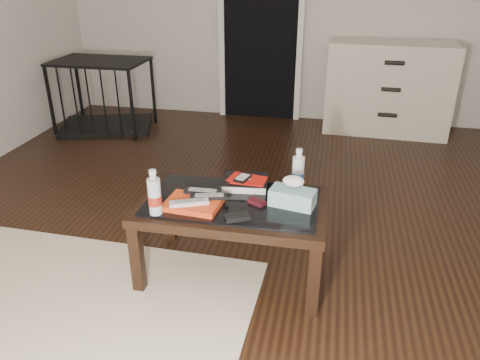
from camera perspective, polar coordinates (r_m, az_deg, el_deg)
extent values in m
plane|color=black|center=(3.08, 2.22, -6.42)|extent=(5.00, 5.00, 0.00)
cube|color=black|center=(5.16, 2.57, 18.45)|extent=(0.80, 0.05, 2.00)
cube|color=silver|center=(5.21, -2.29, 18.53)|extent=(0.06, 0.04, 2.04)
cube|color=silver|center=(5.08, 7.44, 18.17)|extent=(0.06, 0.04, 2.04)
cube|color=black|center=(2.55, -12.42, -9.35)|extent=(0.06, 0.06, 0.40)
cube|color=black|center=(2.37, 8.96, -12.01)|extent=(0.06, 0.06, 0.40)
cube|color=black|center=(2.95, -8.53, -3.78)|extent=(0.06, 0.06, 0.40)
cube|color=black|center=(2.80, 9.60, -5.60)|extent=(0.06, 0.06, 0.40)
cube|color=black|center=(2.51, -0.87, -3.21)|extent=(1.00, 0.60, 0.05)
cube|color=black|center=(2.49, -0.87, -2.58)|extent=(0.90, 0.50, 0.01)
cube|color=beige|center=(2.59, -23.25, -15.90)|extent=(2.04, 1.56, 0.01)
cube|color=beige|center=(4.99, 17.59, 10.64)|extent=(1.22, 0.55, 0.90)
cylinder|color=black|center=(4.79, 17.52, 7.56)|extent=(0.18, 0.05, 0.04)
cylinder|color=black|center=(4.73, 17.92, 10.44)|extent=(0.18, 0.05, 0.04)
cylinder|color=black|center=(4.67, 18.33, 13.39)|extent=(0.18, 0.05, 0.04)
cube|color=black|center=(5.15, -15.87, 6.39)|extent=(1.04, 0.84, 0.06)
cube|color=black|center=(4.98, -16.81, 13.68)|extent=(1.04, 0.84, 0.02)
cube|color=black|center=(5.04, -22.14, 8.91)|extent=(0.03, 0.03, 0.70)
cube|color=black|center=(4.63, -13.06, 8.78)|extent=(0.03, 0.03, 0.70)
cube|color=black|center=(5.50, -19.06, 10.65)|extent=(0.03, 0.03, 0.70)
cube|color=black|center=(5.12, -10.54, 10.60)|extent=(0.03, 0.03, 0.70)
cube|color=red|center=(2.44, -5.71, -2.86)|extent=(0.30, 0.23, 0.03)
cube|color=silver|center=(2.39, -6.22, -2.73)|extent=(0.20, 0.12, 0.02)
cube|color=black|center=(2.44, -3.76, -2.01)|extent=(0.21, 0.10, 0.02)
cube|color=black|center=(2.50, -4.58, -1.40)|extent=(0.20, 0.06, 0.02)
cube|color=black|center=(2.63, 0.63, -0.32)|extent=(0.27, 0.22, 0.05)
cube|color=red|center=(2.62, 0.74, 0.19)|extent=(0.21, 0.17, 0.01)
cube|color=black|center=(2.60, 0.32, 0.26)|extent=(0.09, 0.12, 0.02)
cube|color=black|center=(2.45, 2.07, -2.67)|extent=(0.10, 0.08, 0.02)
cube|color=black|center=(2.31, -0.33, -4.51)|extent=(0.14, 0.12, 0.02)
cylinder|color=silver|center=(2.35, -10.40, -1.46)|extent=(0.07, 0.07, 0.24)
cylinder|color=silver|center=(2.58, 7.12, 1.30)|extent=(0.07, 0.07, 0.24)
cube|color=teal|center=(2.43, 6.43, -2.14)|extent=(0.25, 0.16, 0.09)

